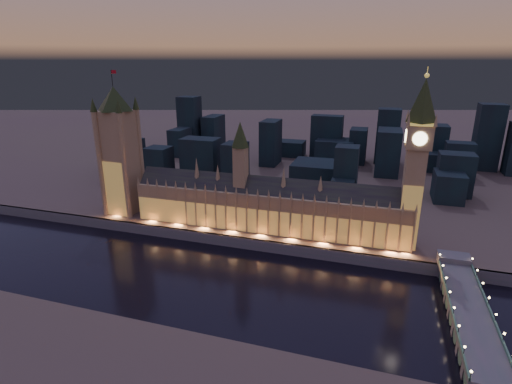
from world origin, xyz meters
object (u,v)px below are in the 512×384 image
(palace_of_westminster, at_px, (266,205))
(victoria_tower, at_px, (119,145))
(elizabeth_tower, at_px, (417,152))
(westminster_bridge, at_px, (467,311))

(palace_of_westminster, relative_size, victoria_tower, 1.80)
(palace_of_westminster, distance_m, elizabeth_tower, 107.99)
(westminster_bridge, bearing_deg, victoria_tower, 165.08)
(palace_of_westminster, height_order, elizabeth_tower, elizabeth_tower)
(elizabeth_tower, bearing_deg, westminster_bridge, -67.27)
(victoria_tower, distance_m, elizabeth_tower, 218.18)
(palace_of_westminster, bearing_deg, victoria_tower, 179.92)
(victoria_tower, height_order, elizabeth_tower, elizabeth_tower)
(victoria_tower, relative_size, westminster_bridge, 0.99)
(elizabeth_tower, height_order, westminster_bridge, elizabeth_tower)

